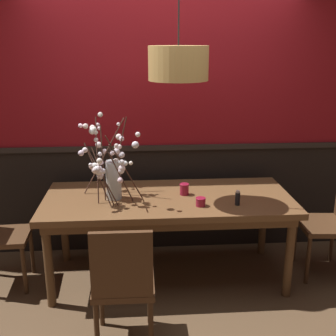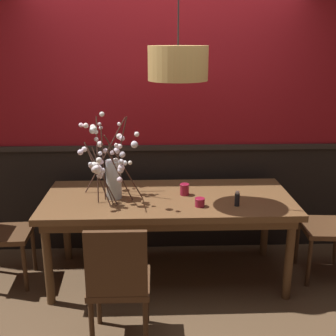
# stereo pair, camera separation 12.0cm
# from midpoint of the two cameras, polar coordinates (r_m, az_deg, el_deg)

# --- Properties ---
(ground_plane) EXTENTS (24.00, 24.00, 0.00)m
(ground_plane) POSITION_cam_midpoint_polar(r_m,az_deg,el_deg) (3.95, -0.90, -14.45)
(ground_plane) COLOR brown
(back_wall) EXTENTS (5.76, 0.14, 2.92)m
(back_wall) POSITION_cam_midpoint_polar(r_m,az_deg,el_deg) (4.06, -1.51, 8.28)
(back_wall) COLOR black
(back_wall) RESTS_ON ground
(dining_table) EXTENTS (2.12, 0.92, 0.77)m
(dining_table) POSITION_cam_midpoint_polar(r_m,az_deg,el_deg) (3.65, -0.95, -5.14)
(dining_table) COLOR brown
(dining_table) RESTS_ON ground
(chair_far_side_left) EXTENTS (0.44, 0.43, 0.95)m
(chair_far_side_left) POSITION_cam_midpoint_polar(r_m,az_deg,el_deg) (4.54, -5.76, -2.90)
(chair_far_side_left) COLOR #4C301C
(chair_far_side_left) RESTS_ON ground
(chair_near_side_left) EXTENTS (0.42, 0.41, 0.93)m
(chair_near_side_left) POSITION_cam_midpoint_polar(r_m,az_deg,el_deg) (2.92, -7.31, -14.96)
(chair_near_side_left) COLOR #4C301C
(chair_near_side_left) RESTS_ON ground
(chair_head_east_end) EXTENTS (0.45, 0.48, 0.94)m
(chair_head_east_end) POSITION_cam_midpoint_polar(r_m,az_deg,el_deg) (4.04, 20.61, -6.42)
(chair_head_east_end) COLOR #4C301C
(chair_head_east_end) RESTS_ON ground
(vase_with_blossoms) EXTENTS (0.51, 0.65, 0.69)m
(vase_with_blossoms) POSITION_cam_midpoint_polar(r_m,az_deg,el_deg) (3.51, -8.78, -0.35)
(vase_with_blossoms) COLOR silver
(vase_with_blossoms) RESTS_ON dining_table
(candle_holder_nearer_center) EXTENTS (0.08, 0.08, 0.07)m
(candle_holder_nearer_center) POSITION_cam_midpoint_polar(r_m,az_deg,el_deg) (3.41, 3.44, -4.59)
(candle_holder_nearer_center) COLOR maroon
(candle_holder_nearer_center) RESTS_ON dining_table
(candle_holder_nearer_edge) EXTENTS (0.08, 0.08, 0.10)m
(candle_holder_nearer_edge) POSITION_cam_midpoint_polar(r_m,az_deg,el_deg) (3.65, 1.28, -2.89)
(candle_holder_nearer_edge) COLOR maroon
(candle_holder_nearer_edge) RESTS_ON dining_table
(condiment_bottle) EXTENTS (0.04, 0.04, 0.12)m
(condiment_bottle) POSITION_cam_midpoint_polar(r_m,az_deg,el_deg) (3.45, 8.43, -4.07)
(condiment_bottle) COLOR black
(condiment_bottle) RESTS_ON dining_table
(pendant_lamp) EXTENTS (0.46, 0.46, 1.16)m
(pendant_lamp) POSITION_cam_midpoint_polar(r_m,az_deg,el_deg) (3.31, 0.35, 14.01)
(pendant_lamp) COLOR tan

